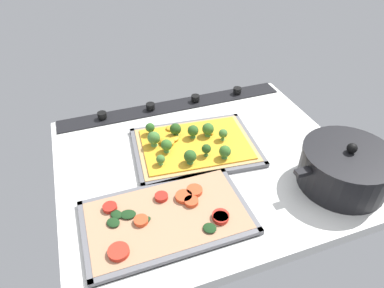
{
  "coord_description": "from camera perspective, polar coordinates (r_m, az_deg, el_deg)",
  "views": [
    {
      "loc": [
        27.28,
        64.91,
        60.76
      ],
      "look_at": [
        3.68,
        -0.91,
        6.03
      ],
      "focal_mm": 32.2,
      "sensor_mm": 36.0,
      "label": 1
    }
  ],
  "objects": [
    {
      "name": "baking_tray_back",
      "position": [
        0.79,
        -4.19,
        -12.18
      ],
      "size": [
        36.85,
        21.93,
        1.3
      ],
      "color": "slate",
      "rests_on": "ground_plane"
    },
    {
      "name": "ground_plane",
      "position": [
        0.94,
        2.3,
        -3.47
      ],
      "size": [
        77.75,
        65.88,
        3.0
      ],
      "primitive_type": "cube",
      "color": "silver"
    },
    {
      "name": "broccoli_pizza",
      "position": [
        0.96,
        0.06,
        0.05
      ],
      "size": [
        33.45,
        25.36,
        5.7
      ],
      "color": "tan",
      "rests_on": "baking_tray_front"
    },
    {
      "name": "cooking_pot",
      "position": [
        0.91,
        23.99,
        -3.63
      ],
      "size": [
        28.46,
        21.69,
        12.31
      ],
      "color": "black",
      "rests_on": "ground_plane"
    },
    {
      "name": "veggie_pizza_back",
      "position": [
        0.78,
        -4.19,
        -11.8
      ],
      "size": [
        34.45,
        19.52,
        1.9
      ],
      "color": "tan",
      "rests_on": "baking_tray_back"
    },
    {
      "name": "stove_control_panel",
      "position": [
        1.15,
        -3.09,
        6.48
      ],
      "size": [
        74.64,
        7.0,
        2.6
      ],
      "color": "black",
      "rests_on": "ground_plane"
    },
    {
      "name": "baking_tray_front",
      "position": [
        0.97,
        0.56,
        -0.61
      ],
      "size": [
        36.07,
        27.99,
        1.3
      ],
      "color": "slate",
      "rests_on": "ground_plane"
    }
  ]
}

